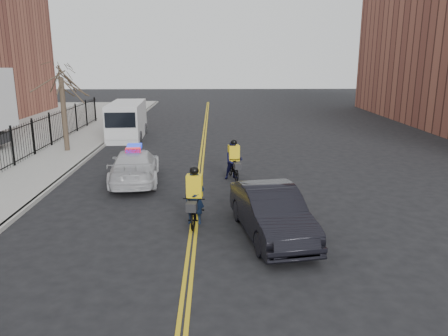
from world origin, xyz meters
TOP-DOWN VIEW (x-y plane):
  - ground at (0.00, 0.00)m, footprint 120.00×120.00m
  - center_line_left at (-0.08, 8.00)m, footprint 0.10×60.00m
  - center_line_right at (0.08, 8.00)m, footprint 0.10×60.00m
  - sidewalk at (-7.50, 8.00)m, footprint 3.00×60.00m
  - curb at (-6.00, 8.00)m, footprint 0.20×60.00m
  - iron_fence at (-9.00, 8.00)m, footprint 0.12×28.00m
  - street_tree at (-7.60, 10.00)m, footprint 3.20×3.20m
  - police_cruiser at (-2.75, 4.03)m, footprint 2.45×5.03m
  - dark_sedan at (2.36, -1.97)m, footprint 2.36×4.79m
  - cargo_van at (-5.09, 14.53)m, footprint 2.38×5.67m
  - cyclist_near at (0.02, -0.88)m, footprint 0.87×2.00m
  - cyclist_far at (1.52, 4.36)m, footprint 0.91×1.83m

SIDE VIEW (x-z plane):
  - ground at x=0.00m, z-range 0.00..0.00m
  - center_line_left at x=-0.08m, z-range 0.00..0.01m
  - center_line_right at x=0.08m, z-range 0.00..0.01m
  - sidewalk at x=-7.50m, z-range 0.00..0.15m
  - curb at x=-6.00m, z-range 0.00..0.15m
  - cyclist_near at x=0.02m, z-range -0.29..1.61m
  - cyclist_far at x=1.52m, z-range -0.19..1.60m
  - police_cruiser at x=-2.75m, z-range -0.07..1.50m
  - dark_sedan at x=2.36m, z-range 0.00..1.51m
  - iron_fence at x=-9.00m, z-range 0.00..2.00m
  - cargo_van at x=-5.09m, z-range -0.03..2.31m
  - street_tree at x=-7.60m, z-range 1.13..5.93m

